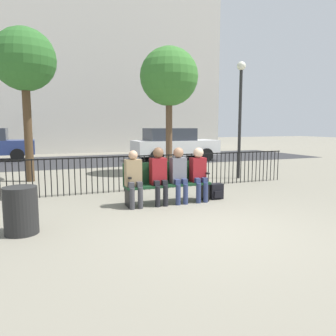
% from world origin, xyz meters
% --- Properties ---
extents(ground_plane, '(80.00, 80.00, 0.00)m').
position_xyz_m(ground_plane, '(0.00, 0.00, 0.00)').
color(ground_plane, gray).
extents(park_bench, '(1.95, 0.45, 0.92)m').
position_xyz_m(park_bench, '(0.00, 2.16, 0.50)').
color(park_bench, '#14381E').
rests_on(park_bench, ground).
extents(seated_person_0, '(0.34, 0.39, 1.22)m').
position_xyz_m(seated_person_0, '(-0.80, 2.03, 0.68)').
color(seated_person_0, '#3D3D42').
rests_on(seated_person_0, ground).
extents(seated_person_1, '(0.34, 0.39, 1.27)m').
position_xyz_m(seated_person_1, '(-0.24, 2.04, 0.72)').
color(seated_person_1, black).
rests_on(seated_person_1, ground).
extents(seated_person_2, '(0.34, 0.39, 1.25)m').
position_xyz_m(seated_person_2, '(0.24, 2.04, 0.71)').
color(seated_person_2, navy).
rests_on(seated_person_2, ground).
extents(seated_person_3, '(0.34, 0.39, 1.24)m').
position_xyz_m(seated_person_3, '(0.74, 2.04, 0.70)').
color(seated_person_3, navy).
rests_on(seated_person_3, ground).
extents(backpack, '(0.31, 0.26, 0.36)m').
position_xyz_m(backpack, '(1.23, 2.09, 0.18)').
color(backpack, black).
rests_on(backpack, ground).
extents(fence_railing, '(9.01, 0.03, 0.95)m').
position_xyz_m(fence_railing, '(-0.02, 3.76, 0.56)').
color(fence_railing, black).
rests_on(fence_railing, ground).
extents(tree_0, '(2.07, 2.07, 4.51)m').
position_xyz_m(tree_0, '(1.78, 6.46, 3.44)').
color(tree_0, brown).
rests_on(tree_0, ground).
extents(tree_1, '(1.88, 1.88, 4.65)m').
position_xyz_m(tree_1, '(-2.92, 6.42, 3.65)').
color(tree_1, '#4C3823').
rests_on(tree_1, ground).
extents(lamp_post, '(0.28, 0.28, 3.77)m').
position_xyz_m(lamp_post, '(3.50, 4.54, 2.48)').
color(lamp_post, black).
rests_on(lamp_post, ground).
extents(street_surface, '(24.00, 6.00, 0.01)m').
position_xyz_m(street_surface, '(0.00, 12.00, 0.00)').
color(street_surface, '#2B2B2D').
rests_on(street_surface, ground).
extents(parked_car_0, '(4.20, 1.94, 1.62)m').
position_xyz_m(parked_car_0, '(3.64, 10.46, 0.84)').
color(parked_car_0, silver).
rests_on(parked_car_0, ground).
extents(building_facade, '(20.00, 6.00, 14.48)m').
position_xyz_m(building_facade, '(0.00, 20.00, 7.24)').
color(building_facade, beige).
rests_on(building_facade, ground).
extents(trash_bin, '(0.53, 0.53, 0.77)m').
position_xyz_m(trash_bin, '(-2.96, 1.02, 0.38)').
color(trash_bin, black).
rests_on(trash_bin, ground).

